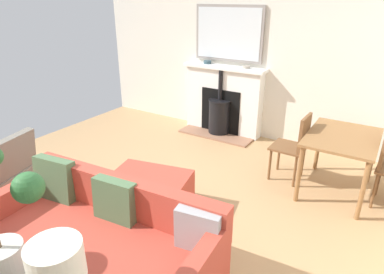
{
  "coord_description": "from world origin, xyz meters",
  "views": [
    {
      "loc": [
        2.12,
        2.22,
        2.18
      ],
      "look_at": [
        -0.74,
        0.42,
        0.74
      ],
      "focal_mm": 31.17,
      "sensor_mm": 36.0,
      "label": 1
    }
  ],
  "objects_px": {
    "armchair_accent": "(3,168)",
    "ottoman": "(150,189)",
    "fireplace": "(222,104)",
    "sofa": "(102,241)",
    "mantel_bowl_near": "(207,62)",
    "mantel_bowl_far": "(246,67)",
    "dining_table": "(342,144)",
    "dining_chair_near_fireplace": "(296,143)",
    "table_lamp_far_end": "(57,265)"
  },
  "relations": [
    {
      "from": "mantel_bowl_far",
      "to": "ottoman",
      "type": "height_order",
      "value": "mantel_bowl_far"
    },
    {
      "from": "mantel_bowl_near",
      "to": "dining_table",
      "type": "height_order",
      "value": "mantel_bowl_near"
    },
    {
      "from": "ottoman",
      "to": "dining_table",
      "type": "relative_size",
      "value": 0.93
    },
    {
      "from": "mantel_bowl_near",
      "to": "armchair_accent",
      "type": "bearing_deg",
      "value": -11.3
    },
    {
      "from": "mantel_bowl_near",
      "to": "sofa",
      "type": "distance_m",
      "value": 3.64
    },
    {
      "from": "mantel_bowl_near",
      "to": "sofa",
      "type": "relative_size",
      "value": 0.06
    },
    {
      "from": "sofa",
      "to": "mantel_bowl_near",
      "type": "bearing_deg",
      "value": -163.97
    },
    {
      "from": "mantel_bowl_far",
      "to": "mantel_bowl_near",
      "type": "bearing_deg",
      "value": -90.0
    },
    {
      "from": "ottoman",
      "to": "table_lamp_far_end",
      "type": "height_order",
      "value": "table_lamp_far_end"
    },
    {
      "from": "mantel_bowl_near",
      "to": "armchair_accent",
      "type": "xyz_separation_m",
      "value": [
        3.25,
        -0.65,
        -0.69
      ]
    },
    {
      "from": "fireplace",
      "to": "armchair_accent",
      "type": "height_order",
      "value": "fireplace"
    },
    {
      "from": "fireplace",
      "to": "sofa",
      "type": "distance_m",
      "value": 3.44
    },
    {
      "from": "mantel_bowl_near",
      "to": "sofa",
      "type": "bearing_deg",
      "value": 16.03
    },
    {
      "from": "ottoman",
      "to": "armchair_accent",
      "type": "distance_m",
      "value": 1.58
    },
    {
      "from": "fireplace",
      "to": "sofa",
      "type": "bearing_deg",
      "value": 11.03
    },
    {
      "from": "mantel_bowl_far",
      "to": "sofa",
      "type": "relative_size",
      "value": 0.06
    },
    {
      "from": "mantel_bowl_near",
      "to": "sofa",
      "type": "height_order",
      "value": "mantel_bowl_near"
    },
    {
      "from": "mantel_bowl_far",
      "to": "dining_table",
      "type": "bearing_deg",
      "value": 58.64
    },
    {
      "from": "ottoman",
      "to": "armchair_accent",
      "type": "relative_size",
      "value": 1.1
    },
    {
      "from": "fireplace",
      "to": "mantel_bowl_far",
      "type": "distance_m",
      "value": 0.75
    },
    {
      "from": "mantel_bowl_near",
      "to": "ottoman",
      "type": "height_order",
      "value": "mantel_bowl_near"
    },
    {
      "from": "fireplace",
      "to": "mantel_bowl_far",
      "type": "bearing_deg",
      "value": 94.18
    },
    {
      "from": "sofa",
      "to": "dining_table",
      "type": "bearing_deg",
      "value": 150.33
    },
    {
      "from": "mantel_bowl_near",
      "to": "ottoman",
      "type": "bearing_deg",
      "value": 15.91
    },
    {
      "from": "armchair_accent",
      "to": "dining_chair_near_fireplace",
      "type": "bearing_deg",
      "value": 132.02
    },
    {
      "from": "mantel_bowl_far",
      "to": "dining_chair_near_fireplace",
      "type": "xyz_separation_m",
      "value": [
        1.01,
        1.14,
        -0.65
      ]
    },
    {
      "from": "mantel_bowl_far",
      "to": "table_lamp_far_end",
      "type": "distance_m",
      "value": 4.33
    },
    {
      "from": "armchair_accent",
      "to": "dining_table",
      "type": "distance_m",
      "value": 3.74
    },
    {
      "from": "mantel_bowl_far",
      "to": "armchair_accent",
      "type": "bearing_deg",
      "value": -22.51
    },
    {
      "from": "dining_table",
      "to": "ottoman",
      "type": "bearing_deg",
      "value": -48.69
    },
    {
      "from": "sofa",
      "to": "dining_table",
      "type": "distance_m",
      "value": 2.78
    },
    {
      "from": "mantel_bowl_near",
      "to": "armchair_accent",
      "type": "distance_m",
      "value": 3.38
    },
    {
      "from": "ottoman",
      "to": "sofa",
      "type": "bearing_deg",
      "value": 16.34
    },
    {
      "from": "table_lamp_far_end",
      "to": "dining_chair_near_fireplace",
      "type": "bearing_deg",
      "value": 176.88
    },
    {
      "from": "armchair_accent",
      "to": "ottoman",
      "type": "bearing_deg",
      "value": 120.56
    },
    {
      "from": "fireplace",
      "to": "mantel_bowl_far",
      "type": "height_order",
      "value": "mantel_bowl_far"
    },
    {
      "from": "sofa",
      "to": "table_lamp_far_end",
      "type": "distance_m",
      "value": 1.31
    },
    {
      "from": "fireplace",
      "to": "sofa",
      "type": "relative_size",
      "value": 0.7
    },
    {
      "from": "fireplace",
      "to": "armchair_accent",
      "type": "relative_size",
      "value": 1.63
    },
    {
      "from": "sofa",
      "to": "ottoman",
      "type": "bearing_deg",
      "value": -163.66
    },
    {
      "from": "fireplace",
      "to": "ottoman",
      "type": "height_order",
      "value": "fireplace"
    },
    {
      "from": "fireplace",
      "to": "mantel_bowl_near",
      "type": "distance_m",
      "value": 0.74
    },
    {
      "from": "mantel_bowl_near",
      "to": "table_lamp_far_end",
      "type": "bearing_deg",
      "value": 21.51
    },
    {
      "from": "mantel_bowl_near",
      "to": "mantel_bowl_far",
      "type": "xyz_separation_m",
      "value": [
        0.0,
        0.7,
        -0.01
      ]
    },
    {
      "from": "mantel_bowl_near",
      "to": "dining_table",
      "type": "distance_m",
      "value": 2.61
    },
    {
      "from": "mantel_bowl_near",
      "to": "ottoman",
      "type": "distance_m",
      "value": 2.71
    },
    {
      "from": "dining_chair_near_fireplace",
      "to": "armchair_accent",
      "type": "bearing_deg",
      "value": -47.98
    },
    {
      "from": "mantel_bowl_near",
      "to": "armchair_accent",
      "type": "relative_size",
      "value": 0.15
    },
    {
      "from": "fireplace",
      "to": "dining_chair_near_fireplace",
      "type": "distance_m",
      "value": 1.81
    },
    {
      "from": "mantel_bowl_far",
      "to": "fireplace",
      "type": "bearing_deg",
      "value": -85.82
    }
  ]
}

